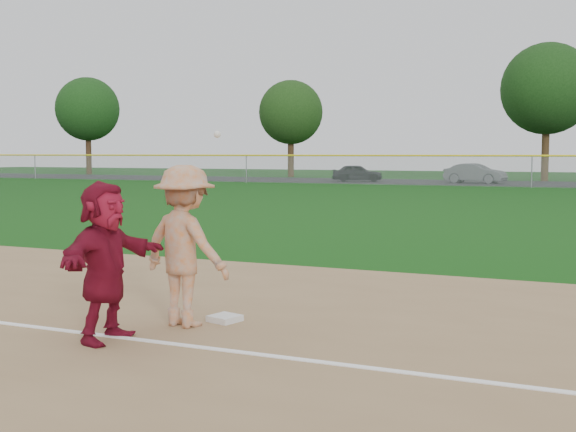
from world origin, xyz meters
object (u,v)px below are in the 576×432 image
at_px(base_runner, 105,261).
at_px(car_mid, 475,173).
at_px(first_base, 225,318).
at_px(car_left, 357,173).

distance_m(base_runner, car_mid, 46.25).
relative_size(first_base, car_left, 0.09).
xyz_separation_m(base_runner, car_left, (-11.80, 45.81, -0.28)).
distance_m(base_runner, car_left, 47.31).
bearing_deg(base_runner, first_base, -29.54).
height_order(car_left, car_mid, car_mid).
bearing_deg(car_mid, car_left, 103.10).
relative_size(base_runner, car_mid, 0.43).
relative_size(base_runner, car_left, 0.48).
xyz_separation_m(car_left, car_mid, (8.73, 0.34, 0.06)).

